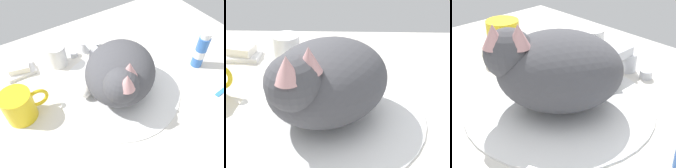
{
  "view_description": "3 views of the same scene",
  "coord_description": "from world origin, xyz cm",
  "views": [
    {
      "loc": [
        -26.25,
        -36.53,
        52.63
      ],
      "look_at": [
        -2.64,
        0.17,
        3.86
      ],
      "focal_mm": 36.36,
      "sensor_mm": 36.0,
      "label": 1
    },
    {
      "loc": [
        3.09,
        -48.59,
        36.99
      ],
      "look_at": [
        1.78,
        -0.25,
        7.22
      ],
      "focal_mm": 51.68,
      "sensor_mm": 36.0,
      "label": 2
    },
    {
      "loc": [
        38.61,
        -35.55,
        34.63
      ],
      "look_at": [
        2.7,
        -1.51,
        6.5
      ],
      "focal_mm": 52.24,
      "sensor_mm": 36.0,
      "label": 3
    }
  ],
  "objects": [
    {
      "name": "cat",
      "position": [
        -0.75,
        -0.63,
        8.12
      ],
      "size": [
        30.0,
        31.76,
        16.75
      ],
      "color": "#4C4C51",
      "rests_on": "sink_basin"
    },
    {
      "name": "sink_basin",
      "position": [
        0.0,
        0.0,
        0.36
      ],
      "size": [
        36.06,
        36.06,
        0.73
      ],
      "primitive_type": "cylinder",
      "color": "white",
      "rests_on": "ground_plane"
    },
    {
      "name": "faucet",
      "position": [
        0.0,
        20.05,
        2.81
      ],
      "size": [
        12.48,
        11.13,
        6.25
      ],
      "color": "silver",
      "rests_on": "ground_plane"
    },
    {
      "name": "soap_bar",
      "position": [
        -23.04,
        23.49,
        2.23
      ],
      "size": [
        7.16,
        5.85,
        2.06
      ],
      "primitive_type": "cube",
      "rotation": [
        0.0,
        0.0,
        -0.22
      ],
      "color": "white",
      "rests_on": "soap_dish"
    },
    {
      "name": "toothpaste_bottle",
      "position": [
        27.77,
        -4.76,
        5.92
      ],
      "size": [
        3.62,
        3.62,
        12.75
      ],
      "color": "#3870C6",
      "rests_on": "ground_plane"
    },
    {
      "name": "soap_dish",
      "position": [
        -23.04,
        23.49,
        0.6
      ],
      "size": [
        9.0,
        6.4,
        1.2
      ],
      "primitive_type": "cube",
      "color": "white",
      "rests_on": "ground_plane"
    },
    {
      "name": "ground_plane",
      "position": [
        0.0,
        0.0,
        -1.5
      ],
      "size": [
        110.0,
        82.5,
        3.0
      ],
      "primitive_type": "cube",
      "color": "silver"
    },
    {
      "name": "rinse_cup",
      "position": [
        -11.0,
        20.71,
        3.69
      ],
      "size": [
        6.3,
        6.3,
        7.38
      ],
      "color": "white",
      "rests_on": "ground_plane"
    },
    {
      "name": "coffee_mug",
      "position": [
        -27.47,
        6.4,
        4.4
      ],
      "size": [
        12.33,
        8.17,
        8.79
      ],
      "color": "yellow",
      "rests_on": "ground_plane"
    }
  ]
}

